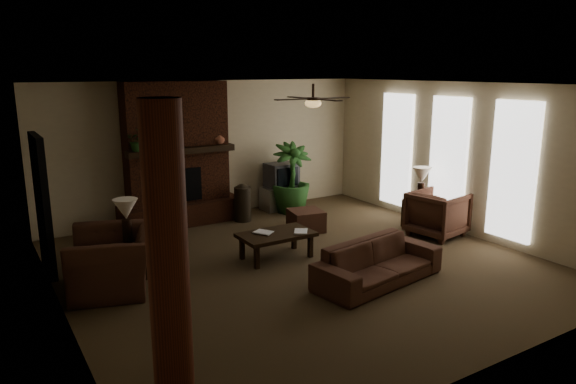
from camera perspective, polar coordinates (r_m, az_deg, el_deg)
room_shell at (r=8.04m, az=1.50°, el=1.53°), size 7.00×7.00×7.00m
fireplace at (r=10.58m, az=-11.82°, el=2.74°), size 2.40×0.70×2.80m
windows at (r=10.45m, az=16.94°, el=3.40°), size 0.08×3.65×2.35m
log_column at (r=4.69m, az=-12.86°, el=-7.41°), size 0.36×0.36×2.80m
doorway at (r=8.66m, az=-25.04°, el=-1.26°), size 0.10×1.00×2.10m
ceiling_fan at (r=8.36m, az=2.73°, el=9.79°), size 1.35×1.35×0.37m
sofa at (r=7.74m, az=9.76°, el=-6.84°), size 2.11×0.90×0.80m
armchair_left at (r=7.74m, az=-18.50°, el=-6.08°), size 1.17×1.47×1.12m
armchair_right at (r=10.08m, az=15.88°, el=-2.07°), size 0.98×1.03×0.92m
coffee_table at (r=8.58m, az=-1.28°, el=-4.81°), size 1.20×0.70×0.43m
ottoman at (r=10.08m, az=1.96°, el=-3.09°), size 0.71×0.71×0.40m
tv_stand at (r=11.63m, az=-0.76°, el=-0.61°), size 0.86×0.51×0.50m
tv at (r=11.51m, az=-0.70°, el=1.85°), size 0.67×0.56×0.52m
floor_vase at (r=10.69m, az=-4.93°, el=-0.89°), size 0.34×0.34×0.77m
floor_plant at (r=11.32m, az=0.34°, el=-0.10°), size 0.97×1.57×0.84m
side_table_left at (r=8.22m, az=-16.76°, el=-6.93°), size 0.56×0.56×0.55m
lamp_left at (r=7.96m, az=-17.15°, el=-2.13°), size 0.38×0.38×0.65m
side_table_right at (r=10.56m, az=14.08°, el=-2.31°), size 0.50×0.50×0.55m
lamp_right at (r=10.38m, az=14.28°, el=1.54°), size 0.36×0.36×0.65m
mantel_plant at (r=9.98m, az=-15.98°, el=5.20°), size 0.43×0.47×0.33m
mantel_vase at (r=10.63m, az=-7.47°, el=5.76°), size 0.23×0.24×0.22m
book_a at (r=8.43m, az=-3.06°, el=-3.73°), size 0.20×0.13×0.29m
book_b at (r=8.57m, az=0.70°, el=-3.42°), size 0.19×0.14×0.29m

